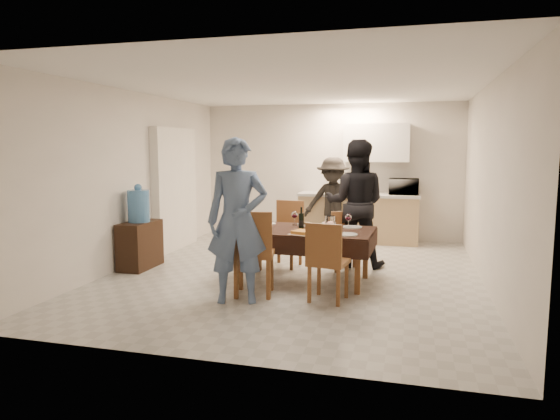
{
  "coord_description": "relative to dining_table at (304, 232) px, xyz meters",
  "views": [
    {
      "loc": [
        1.56,
        -6.68,
        1.77
      ],
      "look_at": [
        -0.13,
        -0.3,
        0.94
      ],
      "focal_mm": 32.0,
      "sensor_mm": 36.0,
      "label": 1
    }
  ],
  "objects": [
    {
      "name": "plate_near_left",
      "position": [
        -0.6,
        -0.3,
        0.04
      ],
      "size": [
        0.24,
        0.24,
        0.01
      ],
      "primitive_type": "cylinder",
      "color": "silver",
      "rests_on": "dining_table"
    },
    {
      "name": "person_far",
      "position": [
        0.55,
        1.05,
        0.28
      ],
      "size": [
        0.93,
        0.74,
        1.88
      ],
      "primitive_type": "imported",
      "rotation": [
        0.0,
        0.0,
        3.17
      ],
      "color": "black",
      "rests_on": "floor"
    },
    {
      "name": "water_pitcher",
      "position": [
        0.35,
        -0.05,
        0.13
      ],
      "size": [
        0.13,
        0.13,
        0.2
      ],
      "primitive_type": "cylinder",
      "color": "white",
      "rests_on": "dining_table"
    },
    {
      "name": "wine_glass_c",
      "position": [
        -0.2,
        0.3,
        0.13
      ],
      "size": [
        0.09,
        0.09,
        0.2
      ],
      "primitive_type": null,
      "color": "white",
      "rests_on": "dining_table"
    },
    {
      "name": "plate_far_left",
      "position": [
        -0.6,
        0.3,
        0.04
      ],
      "size": [
        0.25,
        0.25,
        0.01
      ],
      "primitive_type": "cylinder",
      "color": "silver",
      "rests_on": "dining_table"
    },
    {
      "name": "stub_partition",
      "position": [
        -2.63,
        1.55,
        0.38
      ],
      "size": [
        0.15,
        1.4,
        2.1
      ],
      "primitive_type": "cube",
      "color": "white",
      "rests_on": "floor"
    },
    {
      "name": "wine_bottle",
      "position": [
        -0.05,
        0.05,
        0.18
      ],
      "size": [
        0.07,
        0.07,
        0.29
      ],
      "primitive_type": null,
      "color": "black",
      "rests_on": "dining_table"
    },
    {
      "name": "upper_cabinet",
      "position": [
        0.69,
        3.17,
        1.18
      ],
      "size": [
        1.2,
        0.34,
        0.7
      ],
      "primitive_type": "cube",
      "color": "white",
      "rests_on": "wall_back"
    },
    {
      "name": "floor",
      "position": [
        -0.21,
        0.35,
        -0.67
      ],
      "size": [
        5.0,
        6.0,
        0.02
      ],
      "primitive_type": "cube",
      "color": "#B0AFAB",
      "rests_on": "ground"
    },
    {
      "name": "chair_near_right",
      "position": [
        0.45,
        -0.84,
        -0.1
      ],
      "size": [
        0.48,
        0.48,
        0.5
      ],
      "rotation": [
        0.0,
        0.0,
        -0.14
      ],
      "color": "brown",
      "rests_on": "floor"
    },
    {
      "name": "chair_near_left",
      "position": [
        -0.45,
        -0.85,
        -0.03
      ],
      "size": [
        0.55,
        0.55,
        0.56
      ],
      "rotation": [
        0.0,
        0.0,
        0.19
      ],
      "color": "brown",
      "rests_on": "floor"
    },
    {
      "name": "kitchen_worktop",
      "position": [
        0.39,
        3.03,
        0.22
      ],
      "size": [
        2.24,
        0.64,
        0.05
      ],
      "primitive_type": "cube",
      "color": "beige",
      "rests_on": "kitchen_base_cabinet"
    },
    {
      "name": "wall_left",
      "position": [
        -2.71,
        0.35,
        0.63
      ],
      "size": [
        0.02,
        6.0,
        2.6
      ],
      "primitive_type": "cube",
      "color": "beige",
      "rests_on": "floor"
    },
    {
      "name": "wall_front",
      "position": [
        -0.21,
        -2.65,
        0.63
      ],
      "size": [
        5.0,
        0.02,
        2.6
      ],
      "primitive_type": "cube",
      "color": "beige",
      "rests_on": "floor"
    },
    {
      "name": "console",
      "position": [
        -2.49,
        0.11,
        -0.32
      ],
      "size": [
        0.37,
        0.74,
        0.69
      ],
      "primitive_type": "cube",
      "color": "black",
      "rests_on": "floor"
    },
    {
      "name": "plate_far_right",
      "position": [
        0.6,
        0.3,
        0.04
      ],
      "size": [
        0.25,
        0.25,
        0.01
      ],
      "primitive_type": "cylinder",
      "color": "silver",
      "rests_on": "dining_table"
    },
    {
      "name": "wall_back",
      "position": [
        -0.21,
        3.35,
        0.63
      ],
      "size": [
        5.0,
        0.02,
        2.6
      ],
      "primitive_type": "cube",
      "color": "beige",
      "rests_on": "floor"
    },
    {
      "name": "plate_near_right",
      "position": [
        0.6,
        -0.3,
        0.04
      ],
      "size": [
        0.26,
        0.26,
        0.02
      ],
      "primitive_type": "cylinder",
      "color": "silver",
      "rests_on": "dining_table"
    },
    {
      "name": "savoury_tart",
      "position": [
        0.1,
        -0.38,
        0.05
      ],
      "size": [
        0.43,
        0.37,
        0.05
      ],
      "primitive_type": "cube",
      "rotation": [
        0.0,
        0.0,
        -0.33
      ],
      "color": "#AF7433",
      "rests_on": "dining_table"
    },
    {
      "name": "mushroom_dish",
      "position": [
        -0.05,
        0.28,
        0.05
      ],
      "size": [
        0.19,
        0.19,
        0.03
      ],
      "primitive_type": "cylinder",
      "color": "silver",
      "rests_on": "dining_table"
    },
    {
      "name": "person_near",
      "position": [
        -0.55,
        -1.05,
        0.27
      ],
      "size": [
        0.79,
        0.63,
        1.88
      ],
      "primitive_type": "imported",
      "rotation": [
        0.0,
        0.0,
        0.3
      ],
      "color": "slate",
      "rests_on": "floor"
    },
    {
      "name": "kitchen_base_cabinet",
      "position": [
        0.39,
        3.03,
        -0.24
      ],
      "size": [
        2.2,
        0.6,
        0.86
      ],
      "primitive_type": "cube",
      "color": "tan",
      "rests_on": "floor"
    },
    {
      "name": "dining_table",
      "position": [
        0.0,
        0.0,
        0.0
      ],
      "size": [
        1.82,
        1.1,
        0.7
      ],
      "rotation": [
        0.0,
        0.0,
        -0.03
      ],
      "color": "black",
      "rests_on": "floor"
    },
    {
      "name": "wine_glass_a",
      "position": [
        -0.55,
        -0.25,
        0.12
      ],
      "size": [
        0.08,
        0.08,
        0.17
      ],
      "primitive_type": null,
      "color": "white",
      "rests_on": "dining_table"
    },
    {
      "name": "wine_glass_b",
      "position": [
        0.55,
        0.25,
        0.13
      ],
      "size": [
        0.09,
        0.09,
        0.19
      ],
      "primitive_type": null,
      "color": "white",
      "rests_on": "dining_table"
    },
    {
      "name": "person_kitchen",
      "position": [
        -0.03,
        2.58,
        0.13
      ],
      "size": [
        1.03,
        0.59,
        1.59
      ],
      "primitive_type": "imported",
      "color": "black",
      "rests_on": "floor"
    },
    {
      "name": "water_jug",
      "position": [
        -2.49,
        0.11,
        0.25
      ],
      "size": [
        0.31,
        0.31,
        0.47
      ],
      "primitive_type": "cylinder",
      "color": "#4E8ECF",
      "rests_on": "console"
    },
    {
      "name": "microwave",
      "position": [
        1.21,
        3.03,
        0.39
      ],
      "size": [
        0.53,
        0.36,
        0.29
      ],
      "primitive_type": "imported",
      "rotation": [
        0.0,
        0.0,
        3.14
      ],
      "color": "white",
      "rests_on": "kitchen_worktop"
    },
    {
      "name": "ceiling",
      "position": [
        -0.21,
        0.35,
        1.93
      ],
      "size": [
        5.0,
        6.0,
        0.02
      ],
      "primitive_type": "cube",
      "color": "white",
      "rests_on": "wall_back"
    },
    {
      "name": "chair_far_right",
      "position": [
        0.45,
        0.67,
        -0.16
      ],
      "size": [
        0.47,
        0.48,
        0.45
      ],
      "rotation": [
        0.0,
        0.0,
        3.42
      ],
      "color": "brown",
      "rests_on": "floor"
    },
    {
      "name": "wall_right",
      "position": [
        2.29,
        0.35,
        0.63
      ],
      "size": [
        0.02,
        6.0,
        2.6
      ],
      "primitive_type": "cube",
      "color": "beige",
      "rests_on": "floor"
    },
    {
      "name": "chair_far_left",
      "position": [
        -0.45,
        0.66,
        -0.07
      ],
      "size": [
        0.5,
        0.5,
        0.52
      ],
      "rotation": [
        0.0,
        0.0,
        2.99
      ],
      "color": "brown",
      "rests_on": "floor"
    },
    {
      "name": "salad_bowl",
      "position": [
        0.3,
        0.18,
        0.07
      ],
      "size": [
        0.18,
        0.18,
        0.07
      ],
      "primitive_type": "cylinder",
      "color": "silver",
      "rests_on": "dining_table"
    }
  ]
}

